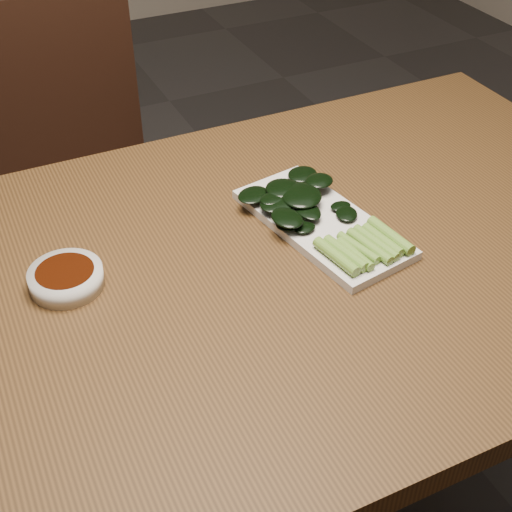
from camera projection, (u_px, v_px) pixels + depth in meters
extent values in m
cube|color=#462C14|center=(245.00, 277.00, 1.03)|extent=(1.40, 0.80, 0.04)
cylinder|color=#462C14|center=(427.00, 240.00, 1.72)|extent=(0.05, 0.05, 0.71)
cube|color=black|center=(92.00, 214.00, 1.68)|extent=(0.43, 0.43, 0.04)
cylinder|color=black|center=(57.00, 354.00, 1.63)|extent=(0.04, 0.04, 0.41)
cylinder|color=black|center=(196.00, 304.00, 1.76)|extent=(0.04, 0.04, 0.41)
cylinder|color=black|center=(19.00, 269.00, 1.87)|extent=(0.04, 0.04, 0.41)
cylinder|color=black|center=(143.00, 231.00, 2.00)|extent=(0.04, 0.04, 0.41)
cube|color=black|center=(51.00, 89.00, 1.65)|extent=(0.41, 0.05, 0.44)
cylinder|color=silver|center=(66.00, 278.00, 0.98)|extent=(0.10, 0.10, 0.03)
cylinder|color=#351104|center=(65.00, 272.00, 0.97)|extent=(0.08, 0.08, 0.00)
cube|color=silver|center=(322.00, 223.00, 1.09)|extent=(0.18, 0.31, 0.01)
cylinder|color=olive|center=(336.00, 256.00, 1.00)|extent=(0.03, 0.09, 0.02)
cylinder|color=olive|center=(346.00, 253.00, 1.01)|extent=(0.03, 0.08, 0.02)
cylinder|color=olive|center=(355.00, 254.00, 1.01)|extent=(0.02, 0.07, 0.01)
cylinder|color=olive|center=(358.00, 248.00, 1.02)|extent=(0.03, 0.08, 0.01)
cylinder|color=olive|center=(369.00, 246.00, 1.02)|extent=(0.03, 0.09, 0.01)
cylinder|color=olive|center=(376.00, 243.00, 1.03)|extent=(0.03, 0.09, 0.01)
cylinder|color=olive|center=(383.00, 240.00, 1.03)|extent=(0.03, 0.08, 0.02)
cylinder|color=olive|center=(391.00, 236.00, 1.04)|extent=(0.03, 0.09, 0.02)
ellipsoid|color=black|center=(292.00, 193.00, 1.13)|extent=(0.05, 0.04, 0.01)
ellipsoid|color=black|center=(283.00, 188.00, 1.12)|extent=(0.07, 0.07, 0.01)
ellipsoid|color=black|center=(297.00, 193.00, 1.12)|extent=(0.04, 0.04, 0.01)
ellipsoid|color=black|center=(303.00, 174.00, 1.17)|extent=(0.07, 0.07, 0.01)
ellipsoid|color=black|center=(287.00, 218.00, 1.06)|extent=(0.05, 0.06, 0.01)
ellipsoid|color=black|center=(307.00, 209.00, 1.09)|extent=(0.04, 0.06, 0.01)
ellipsoid|color=black|center=(319.00, 181.00, 1.14)|extent=(0.06, 0.06, 0.01)
ellipsoid|color=black|center=(286.00, 196.00, 1.12)|extent=(0.09, 0.07, 0.01)
ellipsoid|color=black|center=(273.00, 198.00, 1.10)|extent=(0.05, 0.04, 0.01)
ellipsoid|color=black|center=(253.00, 195.00, 1.12)|extent=(0.07, 0.06, 0.01)
ellipsoid|color=black|center=(276.00, 199.00, 1.12)|extent=(0.05, 0.05, 0.01)
ellipsoid|color=black|center=(301.00, 195.00, 1.10)|extent=(0.09, 0.09, 0.01)
ellipsoid|color=black|center=(282.00, 200.00, 1.10)|extent=(0.10, 0.08, 0.01)
ellipsoid|color=black|center=(341.00, 206.00, 1.10)|extent=(0.04, 0.03, 0.01)
ellipsoid|color=black|center=(291.00, 224.00, 1.07)|extent=(0.05, 0.04, 0.01)
ellipsoid|color=black|center=(304.00, 228.00, 1.06)|extent=(0.04, 0.03, 0.01)
ellipsoid|color=black|center=(347.00, 213.00, 1.09)|extent=(0.05, 0.05, 0.01)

